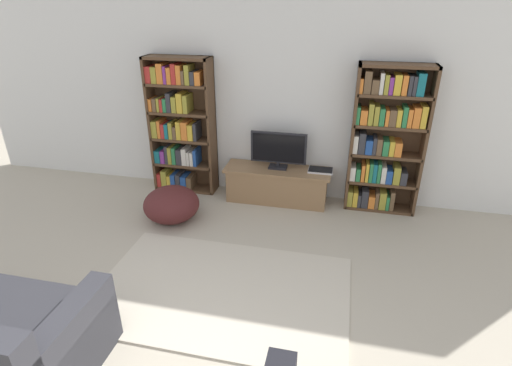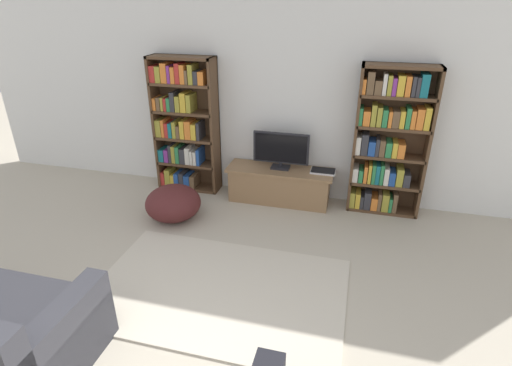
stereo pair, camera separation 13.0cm
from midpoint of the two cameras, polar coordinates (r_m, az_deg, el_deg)
wall_back at (r=5.29m, az=2.01°, el=11.67°), size 8.80×0.06×2.60m
bookshelf_left at (r=5.60m, az=-11.48°, el=8.04°), size 0.88×0.30×1.85m
bookshelf_right at (r=5.15m, az=17.23°, el=5.84°), size 0.88×0.30×1.85m
tv_stand at (r=5.37m, az=2.35°, el=-0.22°), size 1.40×0.44×0.46m
television at (r=5.20m, az=2.51°, el=4.79°), size 0.73×0.16×0.49m
laptop at (r=5.25m, az=8.51°, el=1.81°), size 0.32×0.21×0.03m
area_rug at (r=3.94m, az=-5.85°, el=-15.06°), size 2.37×1.53×0.02m
beanbag_ottoman at (r=5.04m, az=-12.70°, el=-3.00°), size 0.68×0.68×0.42m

